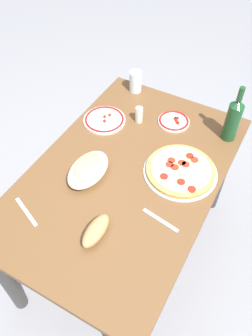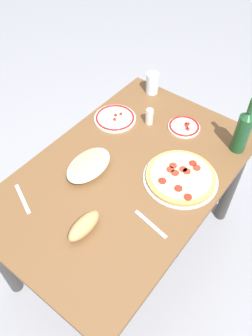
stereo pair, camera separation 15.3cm
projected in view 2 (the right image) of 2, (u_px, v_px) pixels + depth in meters
ground_plane at (126, 248)px, 2.11m from camera, size 8.00×8.00×0.00m
dining_table at (126, 189)px, 1.65m from camera, size 1.26×0.81×0.73m
pepperoni_pizza at (181, 177)px, 1.52m from camera, size 0.34×0.34×0.03m
baked_pasta_dish at (88, 164)px, 1.53m from camera, size 0.24×0.15×0.08m
wine_bottle at (243, 130)px, 1.56m from camera, size 0.07×0.07×0.30m
water_glass at (152, 83)px, 1.90m from camera, size 0.07×0.07×0.12m
side_plate_near at (184, 127)px, 1.75m from camera, size 0.16×0.16×0.02m
side_plate_far at (115, 118)px, 1.79m from camera, size 0.22×0.22×0.02m
bread_loaf at (84, 226)px, 1.34m from camera, size 0.16×0.07×0.06m
spice_shaker at (149, 117)px, 1.74m from camera, size 0.04×0.04×0.09m
fork_left at (23, 199)px, 1.46m from camera, size 0.08×0.16×0.00m
fork_right at (151, 224)px, 1.38m from camera, size 0.04×0.17×0.00m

